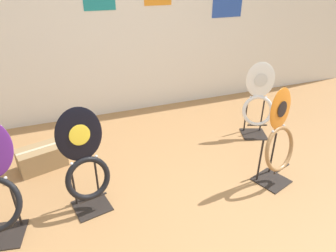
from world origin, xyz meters
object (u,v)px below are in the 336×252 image
object	(u,v)px
toilet_seat_display_jazz_black	(86,167)
toilet_seat_display_orange_sun	(279,140)
toilet_seat_display_white_plain	(258,103)
storage_box	(42,158)

from	to	relation	value
toilet_seat_display_jazz_black	toilet_seat_display_orange_sun	bearing A→B (deg)	-9.40
toilet_seat_display_white_plain	toilet_seat_display_orange_sun	distance (m)	0.90
toilet_seat_display_jazz_black	storage_box	bearing A→B (deg)	116.12
toilet_seat_display_orange_sun	storage_box	distance (m)	2.26
toilet_seat_display_jazz_black	toilet_seat_display_white_plain	distance (m)	2.08
toilet_seat_display_jazz_black	toilet_seat_display_white_plain	world-z (taller)	toilet_seat_display_jazz_black
toilet_seat_display_jazz_black	storage_box	world-z (taller)	toilet_seat_display_jazz_black
toilet_seat_display_jazz_black	toilet_seat_display_orange_sun	distance (m)	1.65
toilet_seat_display_jazz_black	storage_box	xyz separation A→B (m)	(-0.37, 0.75, -0.29)
toilet_seat_display_jazz_black	toilet_seat_display_white_plain	xyz separation A→B (m)	(2.01, 0.54, 0.01)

